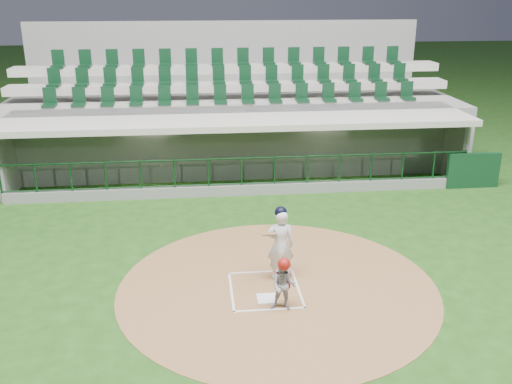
% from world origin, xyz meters
% --- Properties ---
extents(ground, '(120.00, 120.00, 0.00)m').
position_xyz_m(ground, '(0.00, 0.00, 0.00)').
color(ground, '#1B4212').
rests_on(ground, ground).
extents(dirt_circle, '(7.20, 7.20, 0.01)m').
position_xyz_m(dirt_circle, '(0.30, -0.20, 0.01)').
color(dirt_circle, brown).
rests_on(dirt_circle, ground).
extents(home_plate, '(0.43, 0.43, 0.02)m').
position_xyz_m(home_plate, '(0.00, -0.70, 0.02)').
color(home_plate, white).
rests_on(home_plate, dirt_circle).
extents(batter_box_chalk, '(1.55, 1.80, 0.01)m').
position_xyz_m(batter_box_chalk, '(0.00, -0.30, 0.02)').
color(batter_box_chalk, white).
rests_on(batter_box_chalk, ground).
extents(dugout_structure, '(16.40, 3.70, 3.00)m').
position_xyz_m(dugout_structure, '(0.24, 7.84, 0.96)').
color(dugout_structure, slate).
rests_on(dugout_structure, ground).
extents(seating_deck, '(17.00, 6.72, 5.15)m').
position_xyz_m(seating_deck, '(0.00, 10.91, 1.42)').
color(seating_deck, gray).
rests_on(seating_deck, ground).
extents(batter, '(0.87, 0.87, 1.79)m').
position_xyz_m(batter, '(0.41, 0.20, 0.91)').
color(batter, white).
rests_on(batter, dirt_circle).
extents(catcher, '(0.63, 0.54, 1.18)m').
position_xyz_m(catcher, '(0.28, -1.15, 0.60)').
color(catcher, '#98989D').
rests_on(catcher, dirt_circle).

